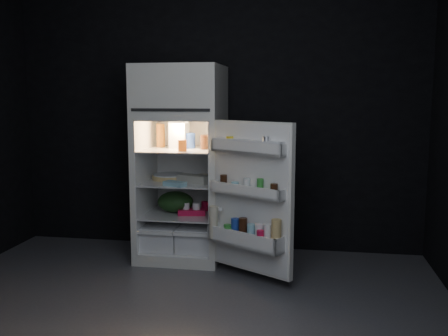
% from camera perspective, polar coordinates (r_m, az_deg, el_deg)
% --- Properties ---
extents(floor, '(4.00, 3.40, 0.00)m').
position_cam_1_polar(floor, '(3.59, -6.00, -16.65)').
color(floor, '#525257').
rests_on(floor, ground).
extents(wall_back, '(4.00, 0.00, 2.70)m').
position_cam_1_polar(wall_back, '(4.91, -0.90, 6.41)').
color(wall_back, black).
rests_on(wall_back, ground).
extents(wall_front, '(4.00, 0.00, 2.70)m').
position_cam_1_polar(wall_front, '(1.69, -22.32, 2.33)').
color(wall_front, black).
rests_on(wall_front, ground).
extents(refrigerator, '(0.76, 0.71, 1.78)m').
position_cam_1_polar(refrigerator, '(4.63, -4.84, 1.37)').
color(refrigerator, white).
rests_on(refrigerator, ground).
extents(fridge_door, '(0.72, 0.53, 1.22)m').
position_cam_1_polar(fridge_door, '(3.99, 3.02, -3.69)').
color(fridge_door, white).
rests_on(fridge_door, ground).
extents(milk_jug, '(0.16, 0.16, 0.24)m').
position_cam_1_polar(milk_jug, '(4.64, -5.15, 3.75)').
color(milk_jug, white).
rests_on(milk_jug, refrigerator).
extents(mayo_jar, '(0.11, 0.11, 0.14)m').
position_cam_1_polar(mayo_jar, '(4.63, -3.95, 3.13)').
color(mayo_jar, '#1C3A9B').
rests_on(mayo_jar, refrigerator).
extents(jam_jar, '(0.11, 0.11, 0.13)m').
position_cam_1_polar(jam_jar, '(4.54, -2.08, 2.98)').
color(jam_jar, black).
rests_on(jam_jar, refrigerator).
extents(amber_bottle, '(0.10, 0.10, 0.22)m').
position_cam_1_polar(amber_bottle, '(4.76, -7.25, 3.71)').
color(amber_bottle, '#AB5F1B').
rests_on(amber_bottle, refrigerator).
extents(small_carton, '(0.09, 0.08, 0.10)m').
position_cam_1_polar(small_carton, '(4.39, -4.80, 2.59)').
color(small_carton, '#CB5E17').
rests_on(small_carton, refrigerator).
extents(egg_carton, '(0.33, 0.23, 0.07)m').
position_cam_1_polar(egg_carton, '(4.53, -3.49, -1.25)').
color(egg_carton, '#9C9C8E').
rests_on(egg_carton, refrigerator).
extents(pie, '(0.41, 0.41, 0.04)m').
position_cam_1_polar(pie, '(4.73, -6.21, -1.06)').
color(pie, tan).
rests_on(pie, refrigerator).
extents(flat_package, '(0.22, 0.16, 0.04)m').
position_cam_1_polar(flat_package, '(4.38, -5.64, -1.80)').
color(flat_package, '#85BDCE').
rests_on(flat_package, refrigerator).
extents(wrapped_pkg, '(0.12, 0.10, 0.05)m').
position_cam_1_polar(wrapped_pkg, '(4.69, -2.34, -1.03)').
color(wrapped_pkg, beige).
rests_on(wrapped_pkg, refrigerator).
extents(produce_bag, '(0.42, 0.40, 0.20)m').
position_cam_1_polar(produce_bag, '(4.70, -5.56, -3.87)').
color(produce_bag, '#193815').
rests_on(produce_bag, refrigerator).
extents(yogurt_tray, '(0.26, 0.17, 0.05)m').
position_cam_1_polar(yogurt_tray, '(4.61, -3.66, -5.02)').
color(yogurt_tray, '#C7113C').
rests_on(yogurt_tray, refrigerator).
extents(small_can_red, '(0.07, 0.07, 0.09)m').
position_cam_1_polar(small_can_red, '(4.74, -2.23, -4.38)').
color(small_can_red, '#C7113C').
rests_on(small_can_red, refrigerator).
extents(small_can_silver, '(0.09, 0.09, 0.09)m').
position_cam_1_polar(small_can_silver, '(4.74, -1.42, -4.39)').
color(small_can_silver, silver).
rests_on(small_can_silver, refrigerator).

